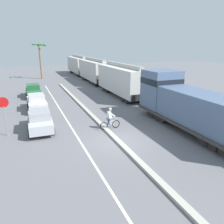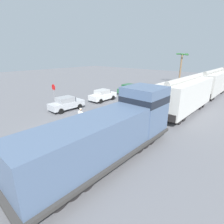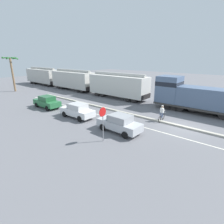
{
  "view_description": "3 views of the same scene",
  "coord_description": "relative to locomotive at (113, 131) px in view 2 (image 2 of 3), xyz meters",
  "views": [
    {
      "loc": [
        -5.53,
        -12.67,
        6.42
      ],
      "look_at": [
        0.92,
        3.27,
        1.09
      ],
      "focal_mm": 35.0,
      "sensor_mm": 36.0,
      "label": 1
    },
    {
      "loc": [
        12.94,
        -7.16,
        6.58
      ],
      "look_at": [
        3.62,
        3.17,
        1.87
      ],
      "focal_mm": 28.0,
      "sensor_mm": 36.0,
      "label": 2
    },
    {
      "loc": [
        -16.65,
        -4.71,
        6.62
      ],
      "look_at": [
        -3.43,
        6.12,
        1.18
      ],
      "focal_mm": 28.0,
      "sensor_mm": 36.0,
      "label": 3
    }
  ],
  "objects": [
    {
      "name": "parked_car_white",
      "position": [
        -10.7,
        9.74,
        -0.98
      ],
      "size": [
        1.9,
        4.23,
        1.62
      ],
      "color": "silver",
      "rests_on": "ground"
    },
    {
      "name": "palm_tree_near",
      "position": [
        -8.3,
        31.57,
        3.23
      ],
      "size": [
        2.6,
        2.76,
        6.74
      ],
      "color": "#846647",
      "rests_on": "ground"
    },
    {
      "name": "hopper_car_middle",
      "position": [
        0.0,
        23.76,
        0.28
      ],
      "size": [
        2.9,
        10.6,
        4.18
      ],
      "color": "beige",
      "rests_on": "ground"
    },
    {
      "name": "lane_stripe",
      "position": [
        -8.54,
        5.48,
        -1.79
      ],
      "size": [
        0.14,
        36.0,
        0.01
      ],
      "primitive_type": "cube",
      "color": "silver",
      "rests_on": "ground"
    },
    {
      "name": "cyclist",
      "position": [
        -5.77,
        1.85,
        -0.98
      ],
      "size": [
        1.71,
        0.48,
        1.71
      ],
      "color": "black",
      "rests_on": "ground"
    },
    {
      "name": "stop_sign",
      "position": [
        -13.23,
        3.54,
        0.23
      ],
      "size": [
        0.76,
        0.08,
        2.88
      ],
      "color": "gray",
      "rests_on": "ground"
    },
    {
      "name": "locomotive",
      "position": [
        0.0,
        0.0,
        0.0
      ],
      "size": [
        3.1,
        11.61,
        4.2
      ],
      "color": "slate",
      "rests_on": "ground"
    },
    {
      "name": "median_curb",
      "position": [
        -6.14,
        5.48,
        -1.72
      ],
      "size": [
        0.36,
        36.0,
        0.16
      ],
      "primitive_type": "cube",
      "color": "#B2AD9E",
      "rests_on": "ground"
    },
    {
      "name": "parked_car_green",
      "position": [
        -10.7,
        16.0,
        -0.98
      ],
      "size": [
        1.85,
        4.21,
        1.62
      ],
      "color": "#286B3D",
      "rests_on": "ground"
    },
    {
      "name": "parked_car_silver",
      "position": [
        -10.86,
        3.68,
        -0.98
      ],
      "size": [
        1.92,
        4.24,
        1.62
      ],
      "color": "#B7BABF",
      "rests_on": "ground"
    },
    {
      "name": "ground_plane",
      "position": [
        -6.14,
        -0.52,
        -1.8
      ],
      "size": [
        120.0,
        120.0,
        0.0
      ],
      "primitive_type": "plane",
      "color": "slate"
    },
    {
      "name": "hopper_car_lead",
      "position": [
        0.0,
        12.16,
        0.28
      ],
      "size": [
        2.9,
        10.6,
        4.18
      ],
      "color": "silver",
      "rests_on": "ground"
    }
  ]
}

